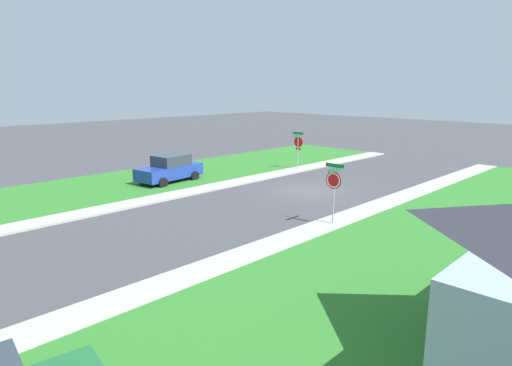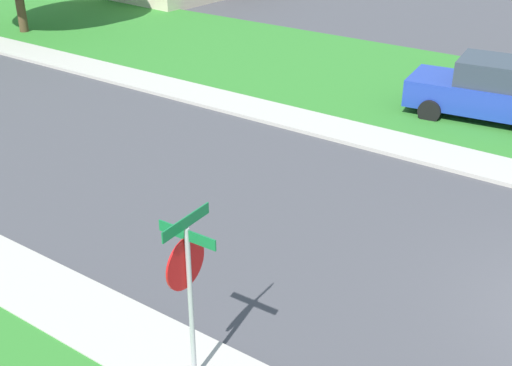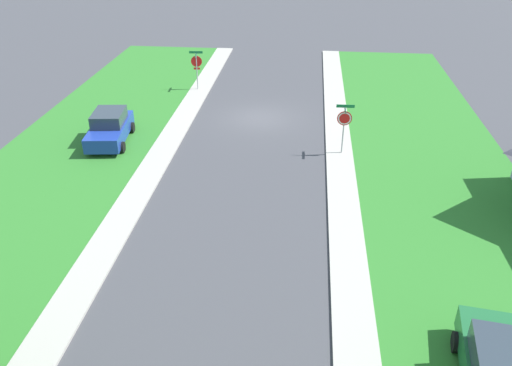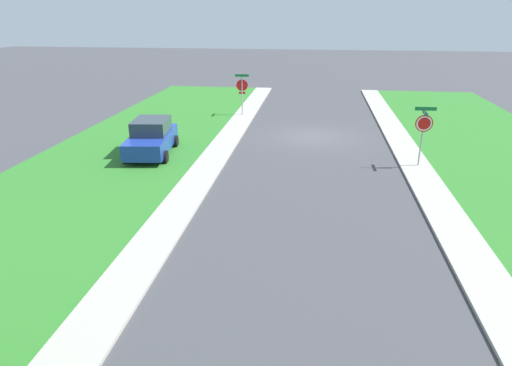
# 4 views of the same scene
# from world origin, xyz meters

# --- Properties ---
(ground_plane) EXTENTS (120.00, 120.00, 0.00)m
(ground_plane) POSITION_xyz_m (0.00, 0.00, 0.00)
(ground_plane) COLOR #424247
(sidewalk_east) EXTENTS (1.40, 56.00, 0.10)m
(sidewalk_east) POSITION_xyz_m (4.70, 12.00, 0.05)
(sidewalk_east) COLOR #ADA89E
(sidewalk_east) RESTS_ON ground
(lawn_east) EXTENTS (8.00, 56.00, 0.08)m
(lawn_east) POSITION_xyz_m (9.40, 12.00, 0.04)
(lawn_east) COLOR #2D7528
(lawn_east) RESTS_ON ground
(sidewalk_west) EXTENTS (1.40, 56.00, 0.10)m
(sidewalk_west) POSITION_xyz_m (-4.70, 12.00, 0.05)
(sidewalk_west) COLOR #ADA89E
(sidewalk_west) RESTS_ON ground
(lawn_west) EXTENTS (8.00, 56.00, 0.08)m
(lawn_west) POSITION_xyz_m (-9.40, 12.00, 0.04)
(lawn_west) COLOR #2D7528
(lawn_west) RESTS_ON ground
(stop_sign_near_corner) EXTENTS (0.92, 0.92, 2.77)m
(stop_sign_near_corner) POSITION_xyz_m (4.85, -4.76, 1.88)
(stop_sign_near_corner) COLOR #9E9EA3
(stop_sign_near_corner) RESTS_ON ground
(stop_sign_far_corner) EXTENTS (0.92, 0.92, 2.77)m
(stop_sign_far_corner) POSITION_xyz_m (-4.81, 4.64, 1.89)
(stop_sign_far_corner) COLOR #9E9EA3
(stop_sign_far_corner) RESTS_ON ground
(car_blue_far_down_street) EXTENTS (2.42, 4.49, 1.76)m
(car_blue_far_down_street) POSITION_xyz_m (7.84, 4.43, 0.87)
(car_blue_far_down_street) COLOR #1E389E
(car_blue_far_down_street) RESTS_ON ground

